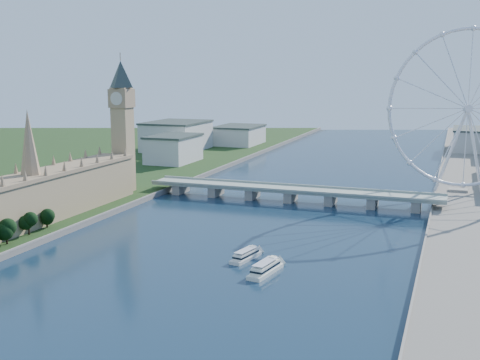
% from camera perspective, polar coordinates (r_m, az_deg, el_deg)
% --- Properties ---
extents(parliament_range, '(24.00, 200.00, 70.00)m').
position_cam_1_polar(parliament_range, '(387.93, -19.08, -1.68)').
color(parliament_range, tan).
rests_on(parliament_range, ground).
extents(big_ben, '(20.02, 20.02, 110.00)m').
position_cam_1_polar(big_ben, '(469.77, -11.12, 6.59)').
color(big_ben, tan).
rests_on(big_ben, ground).
extents(westminster_bridge, '(220.00, 22.00, 9.50)m').
position_cam_1_polar(westminster_bridge, '(447.69, 4.85, -1.17)').
color(westminster_bridge, gray).
rests_on(westminster_bridge, ground).
extents(london_eye, '(113.60, 39.12, 124.30)m').
position_cam_1_polar(london_eye, '(480.00, 20.79, 6.31)').
color(london_eye, silver).
rests_on(london_eye, ground).
extents(city_skyline, '(505.00, 280.00, 32.00)m').
position_cam_1_polar(city_skyline, '(692.55, 13.65, 3.47)').
color(city_skyline, beige).
rests_on(city_skyline, ground).
extents(tour_boat_near, '(11.60, 26.68, 5.68)m').
position_cam_1_polar(tour_boat_near, '(310.32, 0.56, -7.55)').
color(tour_boat_near, silver).
rests_on(tour_boat_near, ground).
extents(tour_boat_far, '(11.98, 29.85, 6.41)m').
position_cam_1_polar(tour_boat_far, '(289.98, 2.43, -8.84)').
color(tour_boat_far, silver).
rests_on(tour_boat_far, ground).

